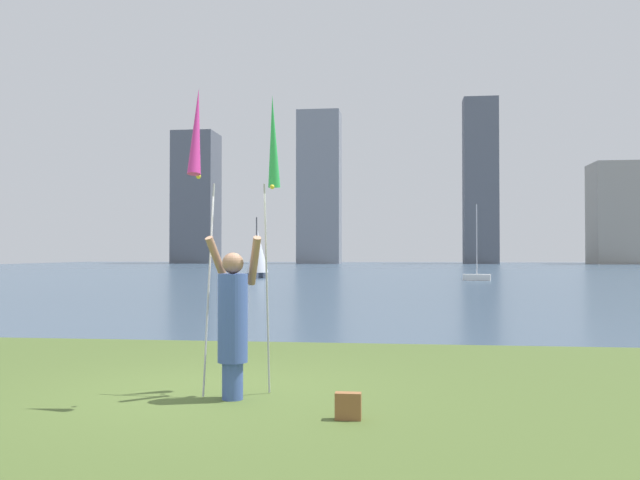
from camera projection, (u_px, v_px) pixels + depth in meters
The scene contains 11 objects.
ground at pixel (374, 274), 59.17m from camera, with size 120.00×138.00×0.12m.
person at pixel (233, 319), 8.19m from camera, with size 0.73×0.54×1.98m.
kite_flag_left at pixel (197, 140), 8.00m from camera, with size 0.16×0.94×3.74m.
kite_flag_right at pixel (273, 149), 8.80m from camera, with size 0.16×0.74×3.82m.
bag at pixel (348, 406), 7.17m from camera, with size 0.28×0.13×0.29m.
sailboat_2 at pixel (257, 253), 47.67m from camera, with size 1.61×3.11×4.29m.
sailboat_5 at pixel (477, 276), 43.26m from camera, with size 1.80×1.00×4.90m.
skyline_tower_0 at pixel (196, 198), 115.48m from camera, with size 7.01×6.95×22.31m.
skyline_tower_1 at pixel (319, 188), 112.29m from camera, with size 7.04×5.29×25.27m.
skyline_tower_2 at pixel (480, 181), 110.22m from camera, with size 5.52×3.78×27.07m.
skyline_tower_3 at pixel (617, 213), 107.16m from camera, with size 7.89×7.46×16.05m.
Camera 1 is at (2.41, -8.41, 1.77)m, focal length 37.90 mm.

